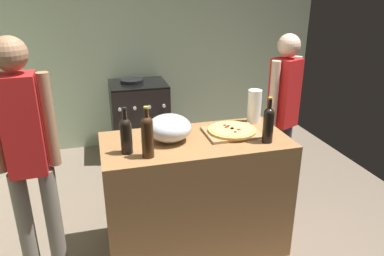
{
  "coord_description": "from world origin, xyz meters",
  "views": [
    {
      "loc": [
        -0.76,
        -1.67,
        1.97
      ],
      "look_at": [
        -0.09,
        0.77,
        0.98
      ],
      "focal_mm": 34.22,
      "sensor_mm": 36.0,
      "label": 1
    }
  ],
  "objects_px": {
    "wine_bottle_amber": "(126,134)",
    "person_in_red": "(283,112)",
    "person_in_stripes": "(27,152)",
    "pizza": "(232,130)",
    "mixing_bowl": "(169,128)",
    "wine_bottle_green": "(147,135)",
    "stove": "(140,118)",
    "paper_towel_roll": "(254,106)",
    "wine_bottle_clear": "(268,123)"
  },
  "relations": [
    {
      "from": "wine_bottle_green",
      "to": "stove",
      "type": "relative_size",
      "value": 0.37
    },
    {
      "from": "wine_bottle_clear",
      "to": "person_in_red",
      "type": "height_order",
      "value": "person_in_red"
    },
    {
      "from": "person_in_red",
      "to": "paper_towel_roll",
      "type": "bearing_deg",
      "value": -151.96
    },
    {
      "from": "wine_bottle_amber",
      "to": "stove",
      "type": "xyz_separation_m",
      "value": [
        0.32,
        1.98,
        -0.61
      ]
    },
    {
      "from": "mixing_bowl",
      "to": "wine_bottle_clear",
      "type": "distance_m",
      "value": 0.7
    },
    {
      "from": "wine_bottle_amber",
      "to": "person_in_stripes",
      "type": "relative_size",
      "value": 0.19
    },
    {
      "from": "paper_towel_roll",
      "to": "wine_bottle_clear",
      "type": "xyz_separation_m",
      "value": [
        -0.08,
        -0.4,
        0.01
      ]
    },
    {
      "from": "person_in_red",
      "to": "person_in_stripes",
      "type": "bearing_deg",
      "value": -166.88
    },
    {
      "from": "wine_bottle_clear",
      "to": "wine_bottle_amber",
      "type": "bearing_deg",
      "value": 175.42
    },
    {
      "from": "mixing_bowl",
      "to": "paper_towel_roll",
      "type": "height_order",
      "value": "paper_towel_roll"
    },
    {
      "from": "wine_bottle_amber",
      "to": "person_in_red",
      "type": "xyz_separation_m",
      "value": [
        1.43,
        0.52,
        -0.15
      ]
    },
    {
      "from": "paper_towel_roll",
      "to": "stove",
      "type": "relative_size",
      "value": 0.29
    },
    {
      "from": "mixing_bowl",
      "to": "person_in_stripes",
      "type": "height_order",
      "value": "person_in_stripes"
    },
    {
      "from": "stove",
      "to": "person_in_stripes",
      "type": "height_order",
      "value": "person_in_stripes"
    },
    {
      "from": "mixing_bowl",
      "to": "stove",
      "type": "bearing_deg",
      "value": 89.76
    },
    {
      "from": "pizza",
      "to": "wine_bottle_clear",
      "type": "relative_size",
      "value": 1.08
    },
    {
      "from": "pizza",
      "to": "mixing_bowl",
      "type": "relative_size",
      "value": 1.13
    },
    {
      "from": "wine_bottle_green",
      "to": "wine_bottle_clear",
      "type": "xyz_separation_m",
      "value": [
        0.85,
        0.02,
        -0.01
      ]
    },
    {
      "from": "person_in_red",
      "to": "wine_bottle_amber",
      "type": "bearing_deg",
      "value": -159.95
    },
    {
      "from": "pizza",
      "to": "paper_towel_roll",
      "type": "bearing_deg",
      "value": 36.23
    },
    {
      "from": "wine_bottle_amber",
      "to": "person_in_red",
      "type": "height_order",
      "value": "person_in_red"
    },
    {
      "from": "wine_bottle_green",
      "to": "person_in_stripes",
      "type": "bearing_deg",
      "value": 169.4
    },
    {
      "from": "wine_bottle_green",
      "to": "person_in_stripes",
      "type": "distance_m",
      "value": 0.76
    },
    {
      "from": "pizza",
      "to": "person_in_red",
      "type": "height_order",
      "value": "person_in_red"
    },
    {
      "from": "mixing_bowl",
      "to": "wine_bottle_green",
      "type": "xyz_separation_m",
      "value": [
        -0.19,
        -0.23,
        0.06
      ]
    },
    {
      "from": "person_in_stripes",
      "to": "person_in_red",
      "type": "distance_m",
      "value": 2.1
    },
    {
      "from": "wine_bottle_green",
      "to": "paper_towel_roll",
      "type": "bearing_deg",
      "value": 24.21
    },
    {
      "from": "stove",
      "to": "person_in_red",
      "type": "height_order",
      "value": "person_in_red"
    },
    {
      "from": "paper_towel_roll",
      "to": "wine_bottle_green",
      "type": "height_order",
      "value": "wine_bottle_green"
    },
    {
      "from": "paper_towel_roll",
      "to": "person_in_red",
      "type": "relative_size",
      "value": 0.17
    },
    {
      "from": "person_in_red",
      "to": "mixing_bowl",
      "type": "bearing_deg",
      "value": -160.7
    },
    {
      "from": "wine_bottle_amber",
      "to": "wine_bottle_clear",
      "type": "relative_size",
      "value": 0.96
    },
    {
      "from": "stove",
      "to": "person_in_red",
      "type": "xyz_separation_m",
      "value": [
        1.1,
        -1.46,
        0.46
      ]
    },
    {
      "from": "person_in_stripes",
      "to": "person_in_red",
      "type": "xyz_separation_m",
      "value": [
        2.04,
        0.48,
        -0.08
      ]
    },
    {
      "from": "wine_bottle_green",
      "to": "wine_bottle_clear",
      "type": "relative_size",
      "value": 1.03
    },
    {
      "from": "mixing_bowl",
      "to": "wine_bottle_amber",
      "type": "xyz_separation_m",
      "value": [
        -0.32,
        -0.13,
        0.04
      ]
    },
    {
      "from": "wine_bottle_green",
      "to": "wine_bottle_amber",
      "type": "relative_size",
      "value": 1.08
    },
    {
      "from": "mixing_bowl",
      "to": "wine_bottle_clear",
      "type": "relative_size",
      "value": 0.95
    },
    {
      "from": "pizza",
      "to": "person_in_stripes",
      "type": "relative_size",
      "value": 0.21
    },
    {
      "from": "mixing_bowl",
      "to": "wine_bottle_amber",
      "type": "relative_size",
      "value": 1.0
    },
    {
      "from": "mixing_bowl",
      "to": "person_in_red",
      "type": "bearing_deg",
      "value": 19.3
    },
    {
      "from": "wine_bottle_amber",
      "to": "stove",
      "type": "bearing_deg",
      "value": 80.73
    },
    {
      "from": "pizza",
      "to": "mixing_bowl",
      "type": "height_order",
      "value": "mixing_bowl"
    },
    {
      "from": "wine_bottle_amber",
      "to": "person_in_red",
      "type": "relative_size",
      "value": 0.2
    },
    {
      "from": "pizza",
      "to": "person_in_red",
      "type": "bearing_deg",
      "value": 31.59
    },
    {
      "from": "person_in_stripes",
      "to": "wine_bottle_green",
      "type": "bearing_deg",
      "value": -10.6
    },
    {
      "from": "mixing_bowl",
      "to": "wine_bottle_clear",
      "type": "height_order",
      "value": "wine_bottle_clear"
    },
    {
      "from": "paper_towel_roll",
      "to": "person_in_stripes",
      "type": "bearing_deg",
      "value": -170.57
    },
    {
      "from": "wine_bottle_green",
      "to": "person_in_red",
      "type": "relative_size",
      "value": 0.21
    },
    {
      "from": "wine_bottle_green",
      "to": "stove",
      "type": "distance_m",
      "value": 2.18
    }
  ]
}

